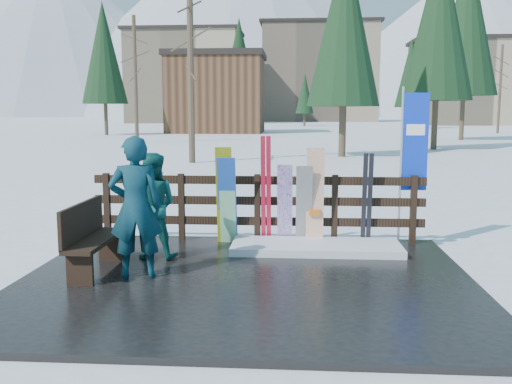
# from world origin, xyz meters

# --- Properties ---
(ground) EXTENTS (700.00, 700.00, 0.00)m
(ground) POSITION_xyz_m (0.00, 0.00, 0.00)
(ground) COLOR white
(ground) RESTS_ON ground
(deck) EXTENTS (6.00, 5.00, 0.08)m
(deck) POSITION_xyz_m (0.00, 0.00, 0.04)
(deck) COLOR black
(deck) RESTS_ON ground
(fence) EXTENTS (5.60, 0.10, 1.15)m
(fence) POSITION_xyz_m (0.00, 2.20, 0.74)
(fence) COLOR black
(fence) RESTS_ON deck
(snow_patch) EXTENTS (2.67, 1.00, 0.12)m
(snow_patch) POSITION_xyz_m (0.98, 1.60, 0.14)
(snow_patch) COLOR white
(snow_patch) RESTS_ON deck
(bench) EXTENTS (0.41, 1.50, 0.97)m
(bench) POSITION_xyz_m (-2.15, 0.15, 0.60)
(bench) COLOR black
(bench) RESTS_ON deck
(snowboard_0) EXTENTS (0.30, 0.40, 1.46)m
(snowboard_0) POSITION_xyz_m (-0.48, 1.98, 0.81)
(snowboard_0) COLOR blue
(snowboard_0) RESTS_ON deck
(snowboard_1) EXTENTS (0.27, 0.29, 1.35)m
(snowboard_1) POSITION_xyz_m (-0.48, 1.98, 0.76)
(snowboard_1) COLOR white
(snowboard_1) RESTS_ON deck
(snowboard_2) EXTENTS (0.27, 0.30, 1.63)m
(snowboard_2) POSITION_xyz_m (-0.53, 1.98, 0.89)
(snowboard_2) COLOR #E2F80A
(snowboard_2) RESTS_ON deck
(snowboard_3) EXTENTS (0.25, 0.42, 1.36)m
(snowboard_3) POSITION_xyz_m (0.47, 1.98, 0.76)
(snowboard_3) COLOR white
(snowboard_3) RESTS_ON deck
(snowboard_4) EXTENTS (0.27, 0.37, 1.34)m
(snowboard_4) POSITION_xyz_m (0.78, 1.98, 0.75)
(snowboard_4) COLOR black
(snowboard_4) RESTS_ON deck
(snowboard_5) EXTENTS (0.29, 0.20, 1.62)m
(snowboard_5) POSITION_xyz_m (0.96, 1.98, 0.89)
(snowboard_5) COLOR white
(snowboard_5) RESTS_ON deck
(ski_pair_a) EXTENTS (0.16, 0.32, 1.81)m
(ski_pair_a) POSITION_xyz_m (0.15, 2.05, 0.98)
(ski_pair_a) COLOR #B0152D
(ski_pair_a) RESTS_ON deck
(ski_pair_b) EXTENTS (0.17, 0.20, 1.53)m
(ski_pair_b) POSITION_xyz_m (1.82, 2.05, 0.85)
(ski_pair_b) COLOR black
(ski_pair_b) RESTS_ON deck
(rental_flag) EXTENTS (0.45, 0.04, 2.60)m
(rental_flag) POSITION_xyz_m (2.54, 2.25, 1.69)
(rental_flag) COLOR silver
(rental_flag) RESTS_ON deck
(person_front) EXTENTS (0.77, 0.59, 1.89)m
(person_front) POSITION_xyz_m (-1.46, -0.04, 1.02)
(person_front) COLOR #0D484B
(person_front) RESTS_ON deck
(person_back) EXTENTS (0.78, 0.61, 1.59)m
(person_back) POSITION_xyz_m (-1.50, 0.99, 0.88)
(person_back) COLOR #125550
(person_back) RESTS_ON deck
(resort_buildings) EXTENTS (73.00, 87.60, 22.60)m
(resort_buildings) POSITION_xyz_m (1.03, 115.41, 9.81)
(resort_buildings) COLOR tan
(resort_buildings) RESTS_ON ground
(trees) EXTENTS (42.34, 68.58, 14.26)m
(trees) POSITION_xyz_m (3.47, 47.55, 6.11)
(trees) COLOR #382B1E
(trees) RESTS_ON ground
(mountains) EXTENTS (520.00, 260.00, 120.00)m
(mountains) POSITION_xyz_m (-10.50, 328.41, 50.20)
(mountains) COLOR white
(mountains) RESTS_ON ground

